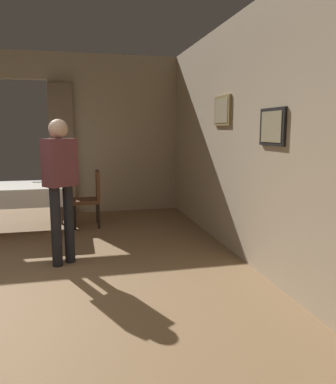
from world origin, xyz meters
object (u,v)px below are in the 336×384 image
at_px(plate_mid_b, 48,183).
at_px(plate_mid_d, 39,181).
at_px(chair_mid_right, 91,196).
at_px(person_waiter_by_doorway, 61,180).
at_px(dining_table_mid, 18,191).

height_order(plate_mid_b, plate_mid_d, same).
bearing_deg(chair_mid_right, person_waiter_by_doorway, -102.52).
bearing_deg(chair_mid_right, plate_mid_d, 166.30).
bearing_deg(plate_mid_b, person_waiter_by_doorway, -81.34).
relative_size(chair_mid_right, plate_mid_b, 4.41).
bearing_deg(person_waiter_by_doorway, dining_table_mid, 113.19).
height_order(chair_mid_right, plate_mid_d, chair_mid_right).
bearing_deg(plate_mid_d, chair_mid_right, -13.70).
xyz_separation_m(dining_table_mid, plate_mid_b, (0.46, 0.03, 0.09)).
relative_size(dining_table_mid, plate_mid_b, 7.00).
distance_m(dining_table_mid, plate_mid_d, 0.44).
bearing_deg(dining_table_mid, person_waiter_by_doorway, -66.81).
xyz_separation_m(dining_table_mid, chair_mid_right, (1.12, 0.11, -0.15)).
xyz_separation_m(plate_mid_b, person_waiter_by_doorway, (0.26, -1.72, 0.27)).
relative_size(plate_mid_b, plate_mid_d, 0.94).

